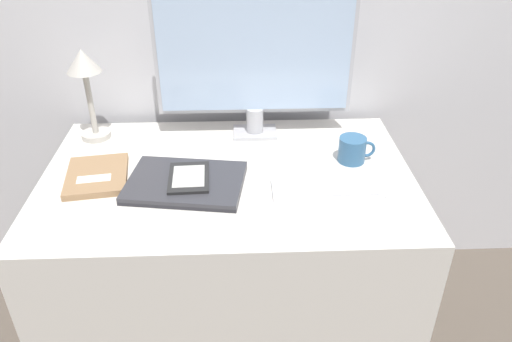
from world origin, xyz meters
name	(u,v)px	position (x,y,z in m)	size (l,w,h in m)	color
desk	(231,259)	(0.00, 0.13, 0.35)	(1.16, 0.76, 0.70)	silver
monitor	(255,61)	(0.10, 0.40, 0.97)	(0.66, 0.11, 0.49)	#B7B7BC
keyboard	(327,189)	(0.30, 0.02, 0.71)	(0.33, 0.11, 0.01)	silver
laptop	(186,182)	(-0.13, 0.07, 0.71)	(0.37, 0.29, 0.02)	#232328
ereader	(189,177)	(-0.11, 0.07, 0.73)	(0.13, 0.17, 0.01)	black
desk_lamp	(85,76)	(-0.47, 0.40, 0.93)	(0.11, 0.11, 0.32)	#BCB7AD
notebook	(97,176)	(-0.40, 0.12, 0.71)	(0.21, 0.25, 0.02)	#93704C
coffee_mug	(353,150)	(0.40, 0.20, 0.74)	(0.12, 0.09, 0.08)	#336089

